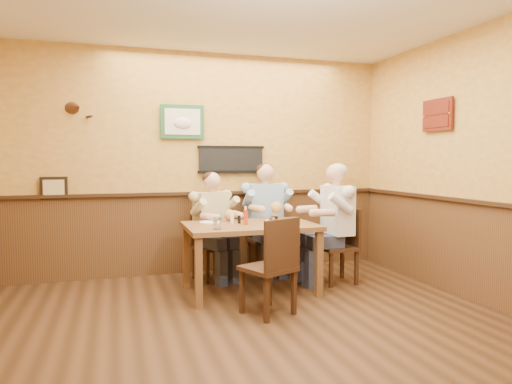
# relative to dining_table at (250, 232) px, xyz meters

# --- Properties ---
(room) EXTENTS (5.02, 5.03, 2.81)m
(room) POSITION_rel_dining_table_xyz_m (-0.24, -1.26, 1.03)
(room) COLOR #311D0E
(room) RESTS_ON ground
(dining_table) EXTENTS (1.40, 0.90, 0.75)m
(dining_table) POSITION_rel_dining_table_xyz_m (0.00, 0.00, 0.00)
(dining_table) COLOR brown
(dining_table) RESTS_ON ground
(chair_back_left) EXTENTS (0.49, 0.49, 0.82)m
(chair_back_left) POSITION_rel_dining_table_xyz_m (-0.30, 0.66, -0.25)
(chair_back_left) COLOR #382111
(chair_back_left) RESTS_ON ground
(chair_back_right) EXTENTS (0.41, 0.41, 0.88)m
(chair_back_right) POSITION_rel_dining_table_xyz_m (0.43, 0.78, -0.22)
(chair_back_right) COLOR #382111
(chair_back_right) RESTS_ON ground
(chair_right_end) EXTENTS (0.42, 0.42, 0.88)m
(chair_right_end) POSITION_rel_dining_table_xyz_m (1.08, 0.05, -0.22)
(chair_right_end) COLOR #382111
(chair_right_end) RESTS_ON ground
(chair_near_side) EXTENTS (0.56, 0.56, 0.92)m
(chair_near_side) POSITION_rel_dining_table_xyz_m (-0.05, -0.74, -0.20)
(chair_near_side) COLOR #382111
(chair_near_side) RESTS_ON ground
(diner_tan_shirt) EXTENTS (0.70, 0.70, 1.17)m
(diner_tan_shirt) POSITION_rel_dining_table_xyz_m (-0.30, 0.66, -0.07)
(diner_tan_shirt) COLOR beige
(diner_tan_shirt) RESTS_ON ground
(diner_blue_polo) EXTENTS (0.58, 0.58, 1.26)m
(diner_blue_polo) POSITION_rel_dining_table_xyz_m (0.43, 0.78, -0.03)
(diner_blue_polo) COLOR #8BADD0
(diner_blue_polo) RESTS_ON ground
(diner_white_elder) EXTENTS (0.60, 0.60, 1.26)m
(diner_white_elder) POSITION_rel_dining_table_xyz_m (1.08, 0.05, -0.03)
(diner_white_elder) COLOR silver
(diner_white_elder) RESTS_ON ground
(water_glass_left) EXTENTS (0.09, 0.09, 0.12)m
(water_glass_left) POSITION_rel_dining_table_xyz_m (-0.42, -0.27, 0.15)
(water_glass_left) COLOR silver
(water_glass_left) RESTS_ON dining_table
(water_glass_mid) EXTENTS (0.09, 0.09, 0.11)m
(water_glass_mid) POSITION_rel_dining_table_xyz_m (0.12, -0.36, 0.15)
(water_glass_mid) COLOR white
(water_glass_mid) RESTS_ON dining_table
(cola_tumbler) EXTENTS (0.09, 0.09, 0.10)m
(cola_tumbler) POSITION_rel_dining_table_xyz_m (0.23, -0.15, 0.14)
(cola_tumbler) COLOR black
(cola_tumbler) RESTS_ON dining_table
(hot_sauce_bottle) EXTENTS (0.05, 0.05, 0.18)m
(hot_sauce_bottle) POSITION_rel_dining_table_xyz_m (-0.07, -0.04, 0.18)
(hot_sauce_bottle) COLOR #BD3814
(hot_sauce_bottle) RESTS_ON dining_table
(salt_shaker) EXTENTS (0.04, 0.04, 0.10)m
(salt_shaker) POSITION_rel_dining_table_xyz_m (-0.18, 0.09, 0.14)
(salt_shaker) COLOR white
(salt_shaker) RESTS_ON dining_table
(pepper_shaker) EXTENTS (0.04, 0.04, 0.09)m
(pepper_shaker) POSITION_rel_dining_table_xyz_m (-0.11, 0.07, 0.14)
(pepper_shaker) COLOR black
(pepper_shaker) RESTS_ON dining_table
(plate_far_left) EXTENTS (0.29, 0.29, 0.02)m
(plate_far_left) POSITION_rel_dining_table_xyz_m (-0.41, 0.20, 0.10)
(plate_far_left) COLOR white
(plate_far_left) RESTS_ON dining_table
(plate_far_right) EXTENTS (0.26, 0.26, 0.01)m
(plate_far_right) POSITION_rel_dining_table_xyz_m (0.32, 0.10, 0.10)
(plate_far_right) COLOR silver
(plate_far_right) RESTS_ON dining_table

